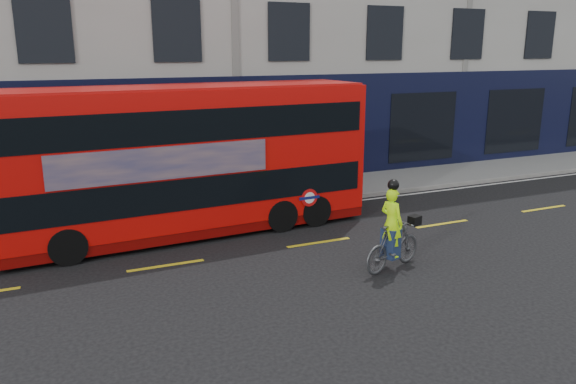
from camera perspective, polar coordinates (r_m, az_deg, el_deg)
ground at (r=13.54m, az=6.01°, el=-7.08°), size 120.00×120.00×0.00m
pavement at (r=19.15m, az=-3.61°, el=-0.40°), size 60.00×3.00×0.12m
kerb at (r=17.80m, az=-1.94°, el=-1.51°), size 60.00×0.12×0.13m
road_edge_line at (r=17.54m, az=-1.57°, el=-1.95°), size 58.00×0.10×0.01m
lane_dashes at (r=14.77m, az=3.13°, el=-5.14°), size 58.00×0.12×0.01m
bus at (r=15.27m, az=-10.16°, el=3.26°), size 10.04×2.76×4.00m
cyclist at (r=13.04m, az=10.60°, el=-4.78°), size 1.90×1.05×2.14m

